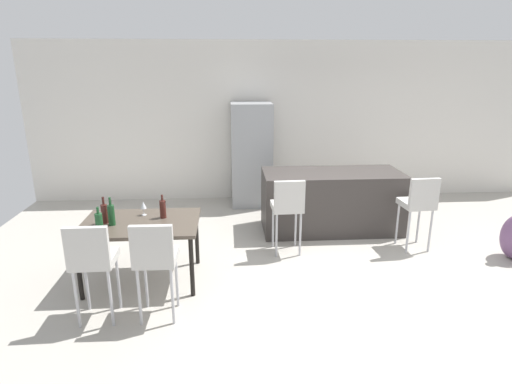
{
  "coord_description": "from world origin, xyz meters",
  "views": [
    {
      "loc": [
        -1.36,
        -4.93,
        2.46
      ],
      "look_at": [
        -1.0,
        0.37,
        0.85
      ],
      "focal_mm": 29.36,
      "sensor_mm": 36.0,
      "label": 1
    }
  ],
  "objects_px": {
    "kitchen_island": "(331,201)",
    "dining_chair_far": "(155,255)",
    "bar_chair_middle": "(419,202)",
    "wine_glass_left": "(143,205)",
    "wine_bottle_near": "(163,209)",
    "wine_bottle_inner": "(104,213)",
    "bar_chair_left": "(288,205)",
    "dining_chair_near": "(92,257)",
    "wine_bottle_right": "(99,223)",
    "refrigerator": "(251,155)",
    "dining_table": "(141,227)",
    "wine_bottle_far": "(111,214)"
  },
  "relations": [
    {
      "from": "kitchen_island",
      "to": "bar_chair_left",
      "type": "distance_m",
      "value": 1.17
    },
    {
      "from": "bar_chair_left",
      "to": "wine_glass_left",
      "type": "height_order",
      "value": "bar_chair_left"
    },
    {
      "from": "kitchen_island",
      "to": "bar_chair_middle",
      "type": "distance_m",
      "value": 1.31
    },
    {
      "from": "kitchen_island",
      "to": "wine_bottle_near",
      "type": "bearing_deg",
      "value": -150.38
    },
    {
      "from": "wine_bottle_right",
      "to": "wine_glass_left",
      "type": "height_order",
      "value": "wine_bottle_right"
    },
    {
      "from": "dining_chair_near",
      "to": "wine_bottle_far",
      "type": "relative_size",
      "value": 3.23
    },
    {
      "from": "bar_chair_left",
      "to": "dining_chair_far",
      "type": "xyz_separation_m",
      "value": [
        -1.5,
        -1.45,
        0.0
      ]
    },
    {
      "from": "dining_table",
      "to": "bar_chair_left",
      "type": "bearing_deg",
      "value": 19.24
    },
    {
      "from": "dining_table",
      "to": "refrigerator",
      "type": "distance_m",
      "value": 3.18
    },
    {
      "from": "wine_bottle_right",
      "to": "wine_bottle_inner",
      "type": "bearing_deg",
      "value": 94.8
    },
    {
      "from": "kitchen_island",
      "to": "dining_chair_far",
      "type": "relative_size",
      "value": 1.99
    },
    {
      "from": "dining_table",
      "to": "wine_bottle_near",
      "type": "distance_m",
      "value": 0.33
    },
    {
      "from": "wine_bottle_right",
      "to": "refrigerator",
      "type": "height_order",
      "value": "refrigerator"
    },
    {
      "from": "wine_bottle_far",
      "to": "kitchen_island",
      "type": "bearing_deg",
      "value": 27.91
    },
    {
      "from": "kitchen_island",
      "to": "wine_bottle_near",
      "type": "distance_m",
      "value": 2.73
    },
    {
      "from": "wine_bottle_near",
      "to": "wine_glass_left",
      "type": "height_order",
      "value": "wine_bottle_near"
    },
    {
      "from": "kitchen_island",
      "to": "wine_bottle_near",
      "type": "height_order",
      "value": "wine_bottle_near"
    },
    {
      "from": "kitchen_island",
      "to": "wine_bottle_inner",
      "type": "bearing_deg",
      "value": -153.77
    },
    {
      "from": "bar_chair_middle",
      "to": "wine_bottle_near",
      "type": "relative_size",
      "value": 3.71
    },
    {
      "from": "bar_chair_left",
      "to": "wine_glass_left",
      "type": "relative_size",
      "value": 6.03
    },
    {
      "from": "wine_bottle_near",
      "to": "wine_bottle_inner",
      "type": "bearing_deg",
      "value": -168.07
    },
    {
      "from": "refrigerator",
      "to": "dining_chair_near",
      "type": "bearing_deg",
      "value": -115.54
    },
    {
      "from": "bar_chair_middle",
      "to": "wine_glass_left",
      "type": "relative_size",
      "value": 6.03
    },
    {
      "from": "bar_chair_left",
      "to": "dining_table",
      "type": "height_order",
      "value": "bar_chair_left"
    },
    {
      "from": "bar_chair_middle",
      "to": "wine_glass_left",
      "type": "xyz_separation_m",
      "value": [
        -3.58,
        -0.4,
        0.17
      ]
    },
    {
      "from": "kitchen_island",
      "to": "wine_bottle_right",
      "type": "xyz_separation_m",
      "value": [
        -2.95,
        -1.76,
        0.4
      ]
    },
    {
      "from": "kitchen_island",
      "to": "bar_chair_middle",
      "type": "xyz_separation_m",
      "value": [
        0.99,
        -0.83,
        0.24
      ]
    },
    {
      "from": "dining_table",
      "to": "dining_chair_far",
      "type": "height_order",
      "value": "dining_chair_far"
    },
    {
      "from": "bar_chair_middle",
      "to": "bar_chair_left",
      "type": "bearing_deg",
      "value": -180.0
    },
    {
      "from": "dining_table",
      "to": "wine_bottle_right",
      "type": "relative_size",
      "value": 4.53
    },
    {
      "from": "kitchen_island",
      "to": "wine_bottle_far",
      "type": "height_order",
      "value": "wine_bottle_far"
    },
    {
      "from": "dining_table",
      "to": "kitchen_island",
      "type": "bearing_deg",
      "value": 29.26
    },
    {
      "from": "wine_bottle_far",
      "to": "wine_bottle_inner",
      "type": "bearing_deg",
      "value": 146.32
    },
    {
      "from": "dining_table",
      "to": "dining_chair_near",
      "type": "xyz_separation_m",
      "value": [
        -0.3,
        -0.82,
        0.02
      ]
    },
    {
      "from": "bar_chair_middle",
      "to": "dining_chair_near",
      "type": "xyz_separation_m",
      "value": [
        -3.88,
        -1.45,
        0.0
      ]
    },
    {
      "from": "dining_chair_far",
      "to": "wine_bottle_far",
      "type": "height_order",
      "value": "wine_bottle_far"
    },
    {
      "from": "bar_chair_middle",
      "to": "wine_glass_left",
      "type": "bearing_deg",
      "value": -173.62
    },
    {
      "from": "wine_glass_left",
      "to": "dining_chair_near",
      "type": "bearing_deg",
      "value": -105.95
    },
    {
      "from": "dining_chair_near",
      "to": "wine_glass_left",
      "type": "relative_size",
      "value": 6.03
    },
    {
      "from": "dining_table",
      "to": "wine_bottle_near",
      "type": "height_order",
      "value": "wine_bottle_near"
    },
    {
      "from": "bar_chair_middle",
      "to": "dining_chair_far",
      "type": "distance_m",
      "value": 3.59
    },
    {
      "from": "bar_chair_middle",
      "to": "wine_bottle_right",
      "type": "height_order",
      "value": "bar_chair_middle"
    },
    {
      "from": "bar_chair_middle",
      "to": "wine_bottle_inner",
      "type": "xyz_separation_m",
      "value": [
        -3.97,
        -0.64,
        0.16
      ]
    },
    {
      "from": "dining_chair_near",
      "to": "wine_bottle_near",
      "type": "xyz_separation_m",
      "value": [
        0.54,
        0.94,
        0.15
      ]
    },
    {
      "from": "bar_chair_left",
      "to": "wine_bottle_inner",
      "type": "bearing_deg",
      "value": -163.6
    },
    {
      "from": "kitchen_island",
      "to": "wine_bottle_far",
      "type": "xyz_separation_m",
      "value": [
        -2.89,
        -1.53,
        0.4
      ]
    },
    {
      "from": "dining_chair_near",
      "to": "refrigerator",
      "type": "bearing_deg",
      "value": 64.46
    },
    {
      "from": "dining_chair_far",
      "to": "wine_glass_left",
      "type": "distance_m",
      "value": 1.1
    },
    {
      "from": "wine_bottle_right",
      "to": "wine_bottle_near",
      "type": "relative_size",
      "value": 1.04
    },
    {
      "from": "dining_table",
      "to": "wine_bottle_far",
      "type": "height_order",
      "value": "wine_bottle_far"
    }
  ]
}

